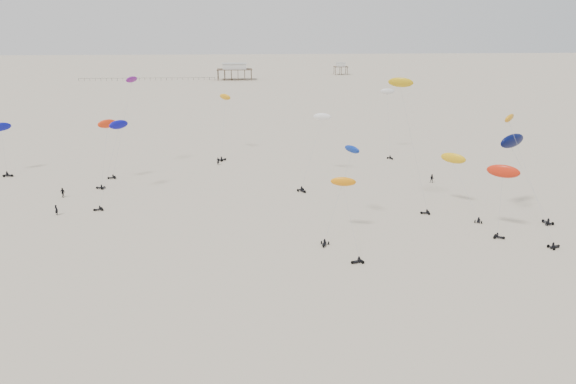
{
  "coord_description": "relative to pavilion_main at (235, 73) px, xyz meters",
  "views": [
    {
      "loc": [
        -7.14,
        4.17,
        32.22
      ],
      "look_at": [
        0.0,
        88.0,
        7.0
      ],
      "focal_mm": 35.0,
      "sensor_mm": 36.0,
      "label": 1
    }
  ],
  "objects": [
    {
      "name": "ground_plane",
      "position": [
        10.0,
        -150.0,
        -4.22
      ],
      "size": [
        900.0,
        900.0,
        0.0
      ],
      "primitive_type": "plane",
      "color": "beige"
    },
    {
      "name": "pavilion_main",
      "position": [
        0.0,
        0.0,
        0.0
      ],
      "size": [
        21.0,
        13.0,
        9.8
      ],
      "color": "brown",
      "rests_on": "ground"
    },
    {
      "name": "pavilion_small",
      "position": [
        70.0,
        30.0,
        -0.74
      ],
      "size": [
        9.0,
        7.0,
        8.0
      ],
      "color": "brown",
      "rests_on": "ground"
    },
    {
      "name": "pier_fence",
      "position": [
        -52.0,
        -0.0,
        -3.45
      ],
      "size": [
        80.2,
        0.2,
        1.5
      ],
      "color": "black",
      "rests_on": "ground"
    },
    {
      "name": "rig_0",
      "position": [
        40.88,
        -204.02,
        7.08
      ],
      "size": [
        4.23,
        13.42,
        18.19
      ],
      "rotation": [
        0.0,
        0.0,
        3.54
      ],
      "color": "black",
      "rests_on": "ground"
    },
    {
      "name": "rig_1",
      "position": [
        -22.72,
        -217.71,
        9.74
      ],
      "size": [
        6.32,
        14.01,
        22.29
      ],
      "rotation": [
        0.0,
        0.0,
        1.82
      ],
      "color": "black",
      "rests_on": "ground"
    },
    {
      "name": "rig_2",
      "position": [
        19.1,
        -259.55,
        3.71
      ],
      "size": [
        8.74,
        15.31,
        17.58
      ],
      "rotation": [
        0.0,
        0.0,
        2.82
      ],
      "color": "black",
      "rests_on": "ground"
    },
    {
      "name": "rig_3",
      "position": [
        18.8,
        -228.99,
        4.35
      ],
      "size": [
        9.3,
        17.57,
        19.59
      ],
      "rotation": [
        0.0,
        0.0,
        3.63
      ],
      "color": "black",
      "rests_on": "ground"
    },
    {
      "name": "rig_4",
      "position": [
        -1.29,
        -202.51,
        5.39
      ],
      "size": [
        4.19,
        15.8,
        17.68
      ],
      "rotation": [
        0.0,
        0.0,
        5.4
      ],
      "color": "black",
      "rests_on": "ground"
    },
    {
      "name": "rig_5",
      "position": [
        43.92,
        -263.63,
        4.56
      ],
      "size": [
        5.27,
        6.82,
        11.18
      ],
      "rotation": [
        0.0,
        0.0,
        4.14
      ],
      "color": "black",
      "rests_on": "ground"
    },
    {
      "name": "rig_6",
      "position": [
        50.74,
        -253.65,
        6.89
      ],
      "size": [
        7.6,
        12.38,
        15.05
      ],
      "rotation": [
        0.0,
        0.0,
        0.21
      ],
      "color": "black",
      "rests_on": "ground"
    },
    {
      "name": "rig_7",
      "position": [
        -21.31,
        -237.54,
        6.57
      ],
      "size": [
        5.08,
        15.19,
        17.47
      ],
      "rotation": [
        0.0,
        0.0,
        1.94
      ],
      "color": "black",
      "rests_on": "ground"
    },
    {
      "name": "rig_8",
      "position": [
        -25.23,
        -227.95,
        5.4
      ],
      "size": [
        4.15,
        9.54,
        13.57
      ],
      "rotation": [
        0.0,
        0.0,
        1.33
      ],
      "color": "black",
      "rests_on": "ground"
    },
    {
      "name": "rig_9",
      "position": [
        47.58,
        -262.85,
        7.17
      ],
      "size": [
        5.32,
        16.18,
        21.19
      ],
      "rotation": [
        0.0,
        0.0,
        5.0
      ],
      "color": "black",
      "rests_on": "ground"
    },
    {
      "name": "rig_10",
      "position": [
        18.88,
        -264.27,
        2.1
      ],
      "size": [
        4.39,
        15.45,
        14.88
      ],
      "rotation": [
        0.0,
        0.0,
        1.89
      ],
      "color": "black",
      "rests_on": "ground"
    },
    {
      "name": "rig_11",
      "position": [
        -50.04,
        -218.16,
        3.47
      ],
      "size": [
        5.68,
        7.87,
        11.4
      ],
      "rotation": [
        0.0,
        0.0,
        4.44
      ],
      "color": "black",
      "rests_on": "ground"
    },
    {
      "name": "rig_12",
      "position": [
        41.61,
        -250.68,
        3.19
      ],
      "size": [
        4.78,
        13.8,
        12.63
      ],
      "rotation": [
        0.0,
        0.0,
        5.79
      ],
      "color": "black",
      "rests_on": "ground"
    },
    {
      "name": "rig_13",
      "position": [
        31.53,
        -249.65,
        14.74
      ],
      "size": [
        7.66,
        8.33,
        23.61
      ],
      "rotation": [
        0.0,
        0.0,
        1.42
      ],
      "color": "black",
      "rests_on": "ground"
    },
    {
      "name": "spectator_0",
      "position": [
        -29.77,
        -249.37,
        -4.22
      ],
      "size": [
        0.98,
        0.9,
        2.23
      ],
      "primitive_type": "imported",
      "rotation": [
        0.0,
        0.0,
        2.6
      ],
      "color": "black",
      "rests_on": "ground"
    },
    {
      "name": "spectator_1",
      "position": [
        42.94,
        -234.45,
        -4.22
      ],
      "size": [
        1.18,
        0.92,
        2.13
      ],
      "primitive_type": "imported",
      "rotation": [
        0.0,
        0.0,
        5.94
      ],
      "color": "black",
      "rests_on": "ground"
    },
    {
      "name": "spectator_2",
      "position": [
        -31.88,
        -238.5,
        -4.22
      ],
      "size": [
        1.49,
        1.12,
        2.24
      ],
      "primitive_type": "imported",
      "rotation": [
        0.0,
        0.0,
        5.93
      ],
      "color": "black",
      "rests_on": "ground"
    },
    {
      "name": "spectator_3",
      "position": [
        -2.75,
        -214.76,
        -4.22
      ],
      "size": [
        0.92,
        0.81,
        2.11
      ],
      "primitive_type": "imported",
      "rotation": [
        0.0,
        0.0,
        2.7
      ],
      "color": "black",
      "rests_on": "ground"
    }
  ]
}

